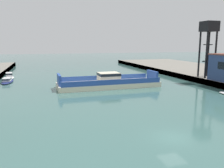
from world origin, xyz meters
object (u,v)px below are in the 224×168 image
object	(u,v)px
moored_boat_near_left	(7,81)
crane_tower	(209,33)
chain_ferry	(109,82)
moored_boat_mid_right	(9,76)

from	to	relation	value
moored_boat_near_left	crane_tower	xyz separation A→B (m)	(48.03, -14.59, 11.74)
chain_ferry	moored_boat_mid_right	world-z (taller)	chain_ferry
moored_boat_mid_right	crane_tower	world-z (taller)	crane_tower
chain_ferry	moored_boat_near_left	size ratio (longest dim) A/B	2.71
moored_boat_mid_right	crane_tower	size ratio (longest dim) A/B	0.53
moored_boat_near_left	moored_boat_mid_right	xyz separation A→B (m)	(-0.41, 7.60, 0.15)
moored_boat_near_left	crane_tower	distance (m)	51.55
chain_ferry	moored_boat_mid_right	bearing A→B (deg)	138.22
chain_ferry	moored_boat_near_left	bearing A→B (deg)	149.98
moored_boat_mid_right	crane_tower	xyz separation A→B (m)	(48.44, -22.18, 11.59)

